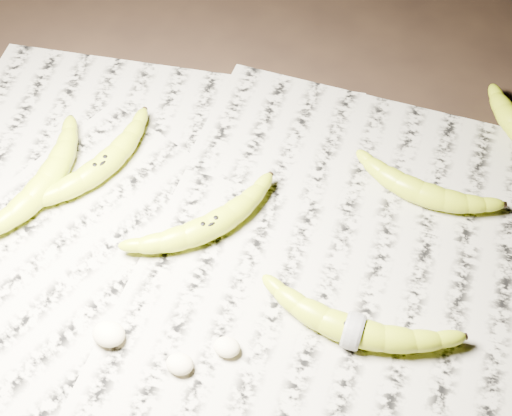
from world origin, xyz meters
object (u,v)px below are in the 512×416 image
(banana_left_a, at_px, (100,166))
(banana_upper_a, at_px, (421,191))
(banana_left_b, at_px, (46,180))
(banana_taped, at_px, (354,329))
(banana_center, at_px, (209,225))

(banana_left_a, distance_m, banana_upper_a, 0.41)
(banana_left_a, relative_size, banana_upper_a, 1.14)
(banana_left_a, bearing_deg, banana_upper_a, -55.18)
(banana_left_b, bearing_deg, banana_left_a, -45.47)
(banana_left_b, height_order, banana_upper_a, banana_left_b)
(banana_left_a, relative_size, banana_taped, 0.93)
(banana_left_b, xyz_separation_m, banana_center, (0.22, -0.01, -0.00))
(banana_left_a, relative_size, banana_center, 1.04)
(banana_left_b, relative_size, banana_upper_a, 1.12)
(banana_left_a, bearing_deg, banana_taped, -86.74)
(banana_center, bearing_deg, banana_left_b, 130.77)
(banana_center, xyz_separation_m, banana_upper_a, (0.24, 0.12, -0.00))
(banana_left_a, bearing_deg, banana_center, -82.69)
(banana_center, bearing_deg, banana_left_a, 115.71)
(banana_left_a, height_order, banana_upper_a, same)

